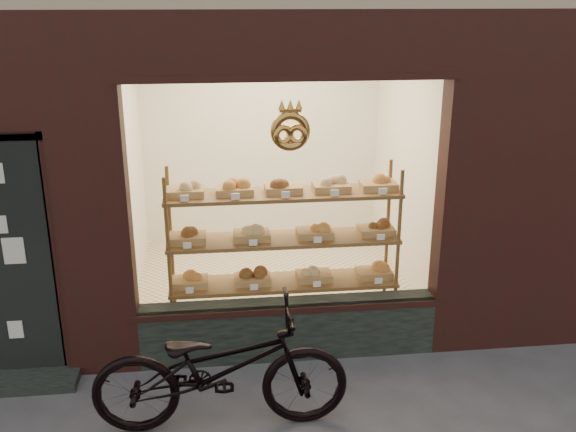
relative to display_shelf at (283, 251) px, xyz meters
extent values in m
cube|color=#2D3632|center=(0.00, -0.42, -0.60)|extent=(2.70, 0.25, 0.55)
cube|color=#2D3632|center=(-2.45, -0.65, -0.84)|extent=(1.15, 0.35, 0.08)
torus|color=#C4873E|center=(0.00, -0.53, 1.27)|extent=(0.33, 0.07, 0.33)
cube|color=brown|center=(0.00, 0.00, -0.83)|extent=(2.20, 0.45, 0.04)
cube|color=brown|center=(0.00, 0.00, -0.33)|extent=(2.20, 0.45, 0.03)
cube|color=brown|center=(0.00, 0.00, 0.12)|extent=(2.20, 0.45, 0.04)
cube|color=brown|center=(0.00, 0.00, 0.57)|extent=(2.20, 0.45, 0.04)
cylinder|color=brown|center=(-1.07, -0.19, -0.03)|extent=(0.04, 0.04, 1.70)
cylinder|color=brown|center=(1.07, -0.19, -0.03)|extent=(0.04, 0.04, 1.70)
cylinder|color=brown|center=(-1.07, 0.20, -0.03)|extent=(0.04, 0.04, 1.70)
cylinder|color=brown|center=(1.07, 0.20, -0.03)|extent=(0.04, 0.04, 1.70)
cube|color=#AA7B4E|center=(-0.90, 0.00, -0.28)|extent=(0.34, 0.24, 0.07)
sphere|color=#C7763B|center=(-0.90, 0.00, -0.19)|extent=(0.11, 0.11, 0.11)
cube|color=white|center=(-0.90, -0.18, -0.28)|extent=(0.07, 0.01, 0.05)
cube|color=#AA7B4E|center=(-0.30, 0.00, -0.28)|extent=(0.34, 0.24, 0.07)
sphere|color=#55270F|center=(-0.30, 0.00, -0.19)|extent=(0.11, 0.11, 0.11)
cube|color=white|center=(-0.30, -0.18, -0.28)|extent=(0.08, 0.01, 0.05)
cube|color=#AA7B4E|center=(0.30, 0.00, -0.28)|extent=(0.34, 0.24, 0.07)
sphere|color=#E9BA88|center=(0.30, 0.00, -0.19)|extent=(0.11, 0.11, 0.11)
cube|color=white|center=(0.30, -0.18, -0.28)|extent=(0.07, 0.01, 0.05)
cube|color=#AA7B4E|center=(0.90, 0.00, -0.28)|extent=(0.34, 0.24, 0.07)
sphere|color=#C7763B|center=(0.90, 0.00, -0.19)|extent=(0.11, 0.11, 0.11)
cube|color=white|center=(0.90, -0.18, -0.28)|extent=(0.08, 0.01, 0.05)
cube|color=#AA7B4E|center=(-0.90, 0.00, 0.17)|extent=(0.34, 0.24, 0.07)
sphere|color=#55270F|center=(-0.90, 0.00, 0.26)|extent=(0.11, 0.11, 0.11)
cube|color=white|center=(-0.90, -0.18, 0.17)|extent=(0.07, 0.01, 0.06)
cube|color=#AA7B4E|center=(-0.30, 0.00, 0.17)|extent=(0.34, 0.24, 0.07)
sphere|color=#E9BA88|center=(-0.30, 0.00, 0.26)|extent=(0.11, 0.11, 0.11)
cube|color=white|center=(-0.30, -0.18, 0.17)|extent=(0.08, 0.01, 0.06)
cube|color=#AA7B4E|center=(0.30, 0.00, 0.17)|extent=(0.34, 0.24, 0.07)
sphere|color=#C7763B|center=(0.30, 0.00, 0.26)|extent=(0.11, 0.11, 0.11)
cube|color=white|center=(0.30, -0.18, 0.17)|extent=(0.07, 0.01, 0.06)
cube|color=#AA7B4E|center=(0.90, 0.00, 0.17)|extent=(0.34, 0.24, 0.07)
sphere|color=#55270F|center=(0.90, 0.00, 0.26)|extent=(0.11, 0.11, 0.11)
cube|color=white|center=(0.90, -0.18, 0.17)|extent=(0.08, 0.01, 0.06)
cube|color=#AA7B4E|center=(-0.90, 0.00, 0.62)|extent=(0.34, 0.24, 0.07)
sphere|color=#E9BA88|center=(-0.90, 0.00, 0.71)|extent=(0.11, 0.11, 0.11)
cube|color=white|center=(-0.90, -0.18, 0.62)|extent=(0.07, 0.01, 0.06)
cube|color=#AA7B4E|center=(-0.45, 0.00, 0.62)|extent=(0.34, 0.24, 0.07)
sphere|color=#C7763B|center=(-0.45, 0.00, 0.71)|extent=(0.11, 0.11, 0.11)
cube|color=white|center=(-0.45, -0.18, 0.62)|extent=(0.07, 0.01, 0.06)
cube|color=#AA7B4E|center=(0.00, 0.00, 0.62)|extent=(0.34, 0.24, 0.07)
sphere|color=#55270F|center=(0.00, 0.00, 0.71)|extent=(0.11, 0.11, 0.11)
cube|color=white|center=(0.00, -0.18, 0.62)|extent=(0.07, 0.01, 0.06)
cube|color=#AA7B4E|center=(0.45, 0.00, 0.62)|extent=(0.34, 0.24, 0.07)
sphere|color=#E9BA88|center=(0.45, 0.00, 0.71)|extent=(0.11, 0.11, 0.11)
cube|color=white|center=(0.45, -0.18, 0.62)|extent=(0.07, 0.01, 0.06)
cube|color=#AA7B4E|center=(0.90, 0.00, 0.62)|extent=(0.34, 0.24, 0.07)
sphere|color=#C7763B|center=(0.90, 0.00, 0.71)|extent=(0.11, 0.11, 0.11)
cube|color=white|center=(0.90, -0.18, 0.62)|extent=(0.08, 0.01, 0.06)
imported|color=black|center=(-0.64, -1.40, -0.37)|extent=(1.97, 0.72, 1.03)
camera|label=1|loc=(-0.63, -5.66, 2.32)|focal=40.00mm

